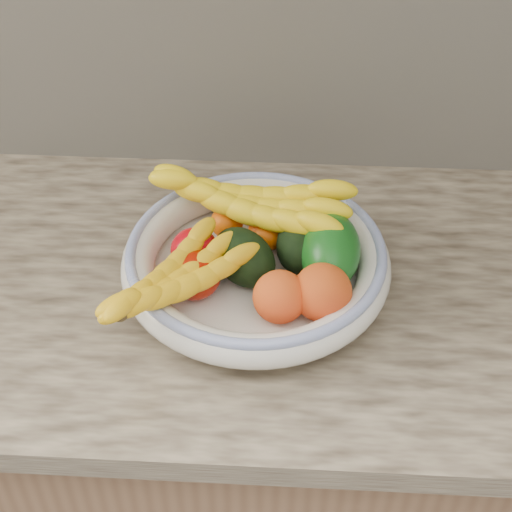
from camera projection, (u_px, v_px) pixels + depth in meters
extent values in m
cube|color=brown|center=(257.00, 455.00, 1.50)|extent=(2.40, 0.62, 0.86)
cube|color=tan|center=(257.00, 286.00, 1.19)|extent=(2.44, 0.66, 0.04)
cube|color=beige|center=(268.00, 29.00, 1.24)|extent=(2.40, 0.02, 0.50)
cylinder|color=silver|center=(256.00, 282.00, 1.16)|extent=(0.13, 0.13, 0.02)
cylinder|color=silver|center=(256.00, 275.00, 1.15)|extent=(0.32, 0.32, 0.01)
torus|color=silver|center=(256.00, 262.00, 1.13)|extent=(0.39, 0.39, 0.05)
torus|color=#3A50A4|center=(256.00, 251.00, 1.12)|extent=(0.37, 0.37, 0.02)
ellipsoid|color=#ED6404|center=(227.00, 223.00, 1.19)|extent=(0.06, 0.06, 0.05)
ellipsoid|color=orange|center=(273.00, 219.00, 1.20)|extent=(0.07, 0.07, 0.05)
ellipsoid|color=#DF4C04|center=(266.00, 232.00, 1.18)|extent=(0.06, 0.06, 0.05)
ellipsoid|color=#F26005|center=(268.00, 235.00, 1.17)|extent=(0.05, 0.05, 0.05)
ellipsoid|color=#B6040E|center=(195.00, 250.00, 1.13)|extent=(0.08, 0.08, 0.06)
ellipsoid|color=#A21000|center=(194.00, 275.00, 1.09)|extent=(0.10, 0.10, 0.07)
ellipsoid|color=black|center=(244.00, 257.00, 1.12)|extent=(0.13, 0.14, 0.08)
ellipsoid|color=black|center=(303.00, 243.00, 1.14)|extent=(0.10, 0.12, 0.08)
ellipsoid|color=#0E4B11|center=(330.00, 251.00, 1.11)|extent=(0.11, 0.13, 0.12)
ellipsoid|color=orange|center=(280.00, 297.00, 1.06)|extent=(0.08, 0.08, 0.07)
ellipsoid|color=orange|center=(322.00, 292.00, 1.06)|extent=(0.09, 0.09, 0.08)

